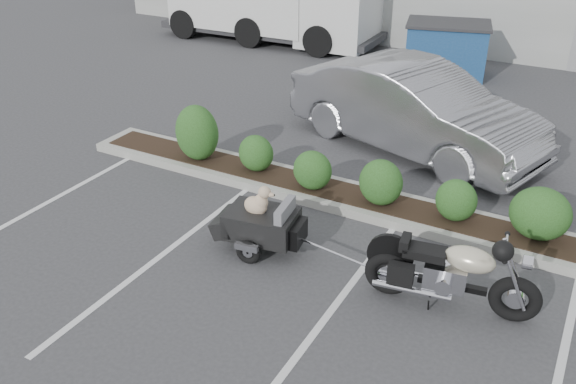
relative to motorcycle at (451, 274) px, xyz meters
The scene contains 6 objects.
ground 2.52m from the motorcycle, behind, with size 90.00×90.00×0.00m, color #38383A.
planter_kerb 2.47m from the motorcycle, 126.91° to the left, with size 12.00×1.00×0.15m, color #9E9E93.
motorcycle is the anchor object (origin of this frame).
pet_trailer 2.79m from the motorcycle, behind, with size 1.78×1.01×1.05m.
sedan 5.01m from the motorcycle, 113.91° to the left, with size 1.80×5.15×1.70m, color #A3A3AA.
dumpster 10.10m from the motorcycle, 106.35° to the left, with size 2.44×1.96×1.41m.
Camera 1 is at (3.66, -6.17, 5.00)m, focal length 38.00 mm.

